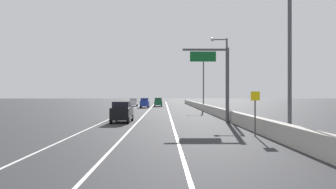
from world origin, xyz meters
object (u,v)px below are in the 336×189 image
object	(u,v)px
car_green_1	(158,102)
overhead_sign_gantry	(220,75)
lamp_post_right_near	(285,48)
lamp_post_right_third	(202,79)
car_white_2	(134,102)
lamp_post_right_second	(225,71)
speed_advisory_sign	(255,110)
car_blue_3	(145,103)
car_black_0	(122,112)

from	to	relation	value
car_green_1	overhead_sign_gantry	bearing A→B (deg)	-81.16
lamp_post_right_near	lamp_post_right_third	xyz separation A→B (m)	(-0.26, 42.54, 0.00)
lamp_post_right_third	car_white_2	distance (m)	21.24
lamp_post_right_near	lamp_post_right_second	bearing A→B (deg)	89.65
overhead_sign_gantry	car_white_2	distance (m)	46.48
overhead_sign_gantry	lamp_post_right_second	world-z (taller)	lamp_post_right_second
lamp_post_right_second	car_white_2	distance (m)	39.43
lamp_post_right_second	car_white_2	world-z (taller)	lamp_post_right_second
lamp_post_right_second	speed_advisory_sign	bearing A→B (deg)	-94.50
overhead_sign_gantry	car_blue_3	size ratio (longest dim) A/B	1.71
lamp_post_right_near	car_white_2	bearing A→B (deg)	104.14
overhead_sign_gantry	car_green_1	bearing A→B (deg)	98.84
speed_advisory_sign	car_blue_3	world-z (taller)	speed_advisory_sign
lamp_post_right_third	car_green_1	distance (m)	18.07
lamp_post_right_near	lamp_post_right_third	world-z (taller)	same
car_white_2	car_blue_3	size ratio (longest dim) A/B	0.93
lamp_post_right_near	car_black_0	world-z (taller)	lamp_post_right_near
overhead_sign_gantry	car_blue_3	distance (m)	38.66
lamp_post_right_third	car_blue_3	distance (m)	14.43
lamp_post_right_near	car_white_2	size ratio (longest dim) A/B	2.43
car_black_0	car_blue_3	world-z (taller)	car_black_0
car_black_0	overhead_sign_gantry	bearing A→B (deg)	0.09
lamp_post_right_second	lamp_post_right_third	xyz separation A→B (m)	(-0.39, 21.27, 0.00)
car_green_1	car_blue_3	size ratio (longest dim) A/B	1.03
overhead_sign_gantry	car_black_0	bearing A→B (deg)	-179.91
speed_advisory_sign	lamp_post_right_second	size ratio (longest dim) A/B	0.30
car_white_2	car_blue_3	distance (m)	7.90
speed_advisory_sign	car_black_0	xyz separation A→B (m)	(-10.28, 11.28, -0.72)
speed_advisory_sign	car_white_2	size ratio (longest dim) A/B	0.74
lamp_post_right_second	car_green_1	distance (m)	37.86
car_black_0	lamp_post_right_third	bearing A→B (deg)	68.86
lamp_post_right_third	car_blue_3	xyz separation A→B (m)	(-11.27, 7.71, -4.67)
lamp_post_right_near	overhead_sign_gantry	bearing A→B (deg)	98.09
speed_advisory_sign	car_white_2	bearing A→B (deg)	103.20
speed_advisory_sign	car_green_1	size ratio (longest dim) A/B	0.66
car_green_1	car_blue_3	world-z (taller)	car_blue_3
car_black_0	speed_advisory_sign	bearing A→B (deg)	-47.65
lamp_post_right_second	car_black_0	world-z (taller)	lamp_post_right_second
overhead_sign_gantry	lamp_post_right_near	distance (m)	13.18
lamp_post_right_near	car_black_0	distance (m)	18.09
speed_advisory_sign	lamp_post_right_near	world-z (taller)	lamp_post_right_near
lamp_post_right_near	lamp_post_right_third	bearing A→B (deg)	90.35
lamp_post_right_near	car_white_2	world-z (taller)	lamp_post_right_near
lamp_post_right_third	car_blue_3	size ratio (longest dim) A/B	2.25
car_white_2	lamp_post_right_third	bearing A→B (deg)	-46.54
car_blue_3	speed_advisory_sign	bearing A→B (deg)	-78.22
lamp_post_right_near	lamp_post_right_second	world-z (taller)	same
car_green_1	car_white_2	bearing A→B (deg)	-178.06
lamp_post_right_near	car_blue_3	xyz separation A→B (m)	(-11.53, 50.25, -4.67)
car_black_0	car_green_1	xyz separation A→B (m)	(2.88, 44.77, -0.02)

